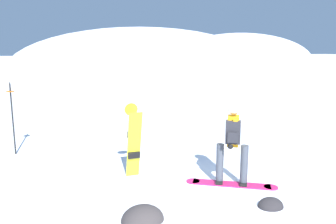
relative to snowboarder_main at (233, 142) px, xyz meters
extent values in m
plane|color=white|center=(-0.46, -0.13, -0.92)|extent=(300.00, 300.00, 0.00)
ellipsoid|color=silver|center=(8.81, 38.56, -0.92)|extent=(33.90, 30.51, 11.13)
ellipsoid|color=silver|center=(34.25, 55.55, -0.92)|extent=(29.89, 26.90, 12.01)
cube|color=#D11E5B|center=(0.02, 0.03, -0.91)|extent=(1.48, 1.05, 0.02)
cylinder|color=#D11E5B|center=(-0.65, 0.43, -0.91)|extent=(0.28, 0.28, 0.02)
cylinder|color=#D11E5B|center=(0.68, -0.38, -0.91)|extent=(0.28, 0.28, 0.02)
cube|color=black|center=(-0.19, 0.15, -0.86)|extent=(0.25, 0.29, 0.06)
cube|color=black|center=(0.22, -0.10, -0.86)|extent=(0.25, 0.29, 0.06)
cylinder|color=#3D424C|center=(-0.19, 0.15, -0.48)|extent=(0.15, 0.15, 0.82)
cylinder|color=#3D424C|center=(0.22, -0.10, -0.48)|extent=(0.15, 0.15, 0.82)
cube|color=#F4A314|center=(0.02, 0.03, 0.22)|extent=(0.37, 0.42, 0.58)
cylinder|color=#F4A314|center=(-0.10, -0.17, 0.22)|extent=(0.20, 0.18, 0.57)
cylinder|color=#F4A314|center=(0.14, 0.22, 0.22)|extent=(0.20, 0.18, 0.57)
sphere|color=black|center=(-0.15, -0.17, -0.03)|extent=(0.11, 0.11, 0.11)
sphere|color=black|center=(0.11, 0.26, -0.03)|extent=(0.11, 0.11, 0.11)
cube|color=#232328|center=(-0.09, -0.14, 0.24)|extent=(0.33, 0.30, 0.44)
cube|color=#232328|center=(-0.14, -0.23, 0.16)|extent=(0.20, 0.16, 0.20)
sphere|color=#9E7051|center=(0.02, 0.03, 0.64)|extent=(0.21, 0.21, 0.21)
sphere|color=silver|center=(0.02, 0.03, 0.67)|extent=(0.25, 0.25, 0.25)
cube|color=navy|center=(0.08, 0.14, 0.64)|extent=(0.16, 0.11, 0.08)
cube|color=yellow|center=(-1.75, 1.02, -0.19)|extent=(0.28, 0.42, 1.47)
cylinder|color=yellow|center=(-1.75, 1.22, 0.55)|extent=(0.28, 0.10, 0.28)
cube|color=black|center=(-1.75, 1.05, 0.03)|extent=(0.25, 0.10, 0.15)
cube|color=black|center=(-1.75, 1.05, -0.41)|extent=(0.25, 0.10, 0.15)
cylinder|color=black|center=(-4.28, 3.75, 0.00)|extent=(0.04, 0.04, 1.84)
cylinder|color=orange|center=(-4.28, 3.75, 0.74)|extent=(0.20, 0.20, 0.02)
cone|color=black|center=(-4.28, 3.75, 0.96)|extent=(0.04, 0.04, 0.08)
ellipsoid|color=#383333|center=(-2.07, -0.76, -0.92)|extent=(0.70, 0.60, 0.49)
ellipsoid|color=#282628|center=(0.17, -1.06, -0.92)|extent=(0.46, 0.39, 0.32)
camera|label=1|loc=(-3.38, -5.62, 1.80)|focal=36.01mm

